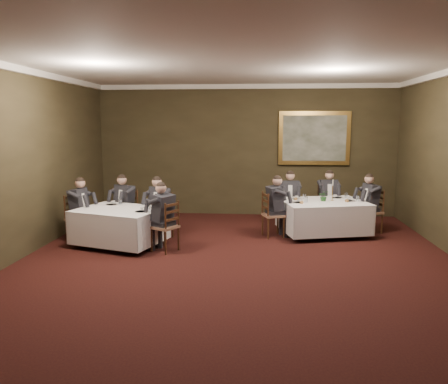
# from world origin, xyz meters

# --- Properties ---
(ground) EXTENTS (10.00, 10.00, 0.00)m
(ground) POSITION_xyz_m (0.00, 0.00, 0.00)
(ground) COLOR black
(ground) RESTS_ON ground
(ceiling) EXTENTS (8.00, 10.00, 0.10)m
(ceiling) POSITION_xyz_m (0.00, 0.00, 3.50)
(ceiling) COLOR silver
(ceiling) RESTS_ON back_wall
(back_wall) EXTENTS (8.00, 0.10, 3.50)m
(back_wall) POSITION_xyz_m (0.00, 5.00, 1.75)
(back_wall) COLOR #2E2717
(back_wall) RESTS_ON ground
(front_wall) EXTENTS (8.00, 0.10, 3.50)m
(front_wall) POSITION_xyz_m (0.00, -5.00, 1.75)
(front_wall) COLOR #2E2717
(front_wall) RESTS_ON ground
(crown_molding) EXTENTS (8.00, 10.00, 0.12)m
(crown_molding) POSITION_xyz_m (0.00, 0.00, 3.44)
(crown_molding) COLOR white
(crown_molding) RESTS_ON back_wall
(table_main) EXTENTS (2.11, 1.79, 0.67)m
(table_main) POSITION_xyz_m (1.81, 2.90, 0.45)
(table_main) COLOR black
(table_main) RESTS_ON ground
(table_second) EXTENTS (1.99, 1.72, 0.67)m
(table_second) POSITION_xyz_m (-2.45, 1.65, 0.45)
(table_second) COLOR black
(table_second) RESTS_ON ground
(chair_main_backleft) EXTENTS (0.47, 0.45, 1.00)m
(chair_main_backleft) POSITION_xyz_m (1.10, 3.70, 0.28)
(chair_main_backleft) COLOR brown
(chair_main_backleft) RESTS_ON ground
(diner_main_backleft) EXTENTS (0.44, 0.50, 1.35)m
(diner_main_backleft) POSITION_xyz_m (1.10, 3.69, 0.51)
(diner_main_backleft) COLOR black
(diner_main_backleft) RESTS_ON chair_main_backleft
(chair_main_backright) EXTENTS (0.49, 0.47, 1.00)m
(chair_main_backright) POSITION_xyz_m (2.06, 3.93, 0.28)
(chair_main_backright) COLOR brown
(chair_main_backright) RESTS_ON ground
(diner_main_backright) EXTENTS (0.45, 0.52, 1.35)m
(diner_main_backright) POSITION_xyz_m (2.06, 3.92, 0.51)
(diner_main_backright) COLOR black
(diner_main_backright) RESTS_ON chair_main_backright
(chair_main_endleft) EXTENTS (0.54, 0.55, 1.00)m
(chair_main_endleft) POSITION_xyz_m (0.68, 2.62, 0.28)
(chair_main_endleft) COLOR brown
(chair_main_endleft) RESTS_ON ground
(diner_main_endleft) EXTENTS (0.58, 0.53, 1.35)m
(diner_main_endleft) POSITION_xyz_m (0.69, 2.62, 0.51)
(diner_main_endleft) COLOR black
(diner_main_endleft) RESTS_ON chair_main_endleft
(chair_main_endright) EXTENTS (0.53, 0.54, 1.00)m
(chair_main_endright) POSITION_xyz_m (2.93, 3.18, 0.28)
(chair_main_endright) COLOR brown
(chair_main_endright) RESTS_ON ground
(diner_main_endright) EXTENTS (0.58, 0.52, 1.35)m
(diner_main_endright) POSITION_xyz_m (2.92, 3.18, 0.51)
(diner_main_endright) COLOR black
(diner_main_endright) RESTS_ON chair_main_endright
(chair_sec_backleft) EXTENTS (0.58, 0.57, 1.00)m
(chair_sec_backleft) POSITION_xyz_m (-2.62, 2.60, 0.28)
(chair_sec_backleft) COLOR brown
(chair_sec_backleft) RESTS_ON ground
(diner_sec_backleft) EXTENTS (0.57, 0.61, 1.35)m
(diner_sec_backleft) POSITION_xyz_m (-2.62, 2.59, 0.51)
(diner_sec_backleft) COLOR black
(diner_sec_backleft) RESTS_ON chair_sec_backleft
(chair_sec_backright) EXTENTS (0.59, 0.59, 1.00)m
(chair_sec_backright) POSITION_xyz_m (-1.76, 2.33, 0.28)
(chair_sec_backright) COLOR brown
(chair_sec_backright) RESTS_ON ground
(diner_sec_backright) EXTENTS (0.59, 0.62, 1.35)m
(diner_sec_backright) POSITION_xyz_m (-1.76, 2.32, 0.51)
(diner_sec_backright) COLOR black
(diner_sec_backright) RESTS_ON chair_sec_backright
(chair_sec_endright) EXTENTS (0.58, 0.59, 1.00)m
(chair_sec_endright) POSITION_xyz_m (-1.44, 1.33, 0.28)
(chair_sec_endright) COLOR brown
(chair_sec_endright) RESTS_ON ground
(diner_sec_endright) EXTENTS (0.61, 0.58, 1.35)m
(diner_sec_endright) POSITION_xyz_m (-1.45, 1.33, 0.51)
(diner_sec_endright) COLOR black
(diner_sec_endright) RESTS_ON chair_sec_endright
(chair_sec_endleft) EXTENTS (0.48, 0.50, 1.00)m
(chair_sec_endleft) POSITION_xyz_m (-3.46, 1.97, 0.28)
(chair_sec_endleft) COLOR brown
(chair_sec_endleft) RESTS_ON ground
(diner_sec_endleft) EXTENTS (0.53, 0.47, 1.35)m
(diner_sec_endleft) POSITION_xyz_m (-3.45, 1.96, 0.51)
(diner_sec_endleft) COLOR black
(diner_sec_endleft) RESTS_ON chair_sec_endleft
(centerpiece) EXTENTS (0.26, 0.24, 0.25)m
(centerpiece) POSITION_xyz_m (1.82, 2.91, 0.89)
(centerpiece) COLOR #2D5926
(centerpiece) RESTS_ON table_main
(candlestick) EXTENTS (0.07, 0.07, 0.49)m
(candlestick) POSITION_xyz_m (2.01, 2.99, 0.95)
(candlestick) COLOR #B18436
(candlestick) RESTS_ON table_main
(place_setting_table_main) EXTENTS (0.33, 0.31, 0.14)m
(place_setting_table_main) POSITION_xyz_m (1.29, 3.18, 0.80)
(place_setting_table_main) COLOR white
(place_setting_table_main) RESTS_ON table_main
(place_setting_table_second) EXTENTS (0.33, 0.31, 0.14)m
(place_setting_table_second) POSITION_xyz_m (-2.72, 2.15, 0.80)
(place_setting_table_second) COLOR white
(place_setting_table_second) RESTS_ON table_second
(painting) EXTENTS (1.87, 0.09, 1.41)m
(painting) POSITION_xyz_m (1.81, 4.94, 2.09)
(painting) COLOR gold
(painting) RESTS_ON back_wall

